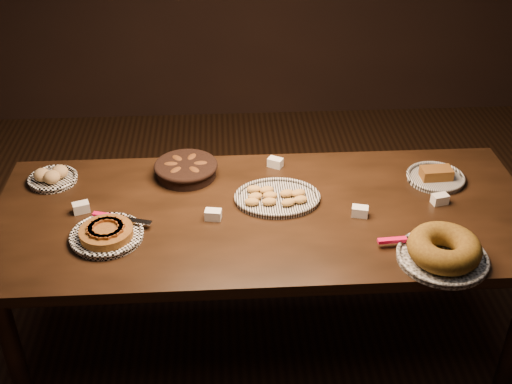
{
  "coord_description": "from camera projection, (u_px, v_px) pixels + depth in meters",
  "views": [
    {
      "loc": [
        -0.18,
        -2.31,
        2.37
      ],
      "look_at": [
        -0.04,
        0.05,
        0.82
      ],
      "focal_mm": 45.0,
      "sensor_mm": 36.0,
      "label": 1
    }
  ],
  "objects": [
    {
      "name": "madeleine_platter",
      "position": [
        276.0,
        197.0,
        2.88
      ],
      "size": [
        0.38,
        0.31,
        0.04
      ],
      "rotation": [
        0.0,
        0.0,
        -0.36
      ],
      "color": "black",
      "rests_on": "buffet_table"
    },
    {
      "name": "ground",
      "position": [
        264.0,
        333.0,
        3.23
      ],
      "size": [
        5.0,
        5.0,
        0.0
      ],
      "primitive_type": "plane",
      "color": "black",
      "rests_on": "ground"
    },
    {
      "name": "bread_roll_plate",
      "position": [
        52.0,
        177.0,
        3.01
      ],
      "size": [
        0.23,
        0.23,
        0.07
      ],
      "rotation": [
        0.0,
        0.0,
        0.04
      ],
      "color": "white",
      "rests_on": "buffet_table"
    },
    {
      "name": "bundt_cake_plate",
      "position": [
        443.0,
        251.0,
        2.51
      ],
      "size": [
        0.42,
        0.36,
        0.11
      ],
      "rotation": [
        0.0,
        0.0,
        -0.06
      ],
      "color": "black",
      "rests_on": "buffet_table"
    },
    {
      "name": "buffet_table",
      "position": [
        265.0,
        225.0,
        2.86
      ],
      "size": [
        2.4,
        1.0,
        0.75
      ],
      "color": "black",
      "rests_on": "ground"
    },
    {
      "name": "apple_tart_plate",
      "position": [
        107.0,
        234.0,
        2.65
      ],
      "size": [
        0.34,
        0.31,
        0.06
      ],
      "rotation": [
        0.0,
        0.0,
        0.14
      ],
      "color": "white",
      "rests_on": "buffet_table"
    },
    {
      "name": "croissant_basket",
      "position": [
        186.0,
        168.0,
        3.05
      ],
      "size": [
        0.37,
        0.37,
        0.08
      ],
      "rotation": [
        0.0,
        0.0,
        -0.41
      ],
      "color": "black",
      "rests_on": "buffet_table"
    },
    {
      "name": "tent_cards",
      "position": [
        275.0,
        198.0,
        2.87
      ],
      "size": [
        1.67,
        0.5,
        0.04
      ],
      "color": "white",
      "rests_on": "buffet_table"
    },
    {
      "name": "loaf_plate",
      "position": [
        436.0,
        176.0,
        3.03
      ],
      "size": [
        0.27,
        0.27,
        0.06
      ],
      "rotation": [
        0.0,
        0.0,
        0.05
      ],
      "color": "black",
      "rests_on": "buffet_table"
    }
  ]
}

